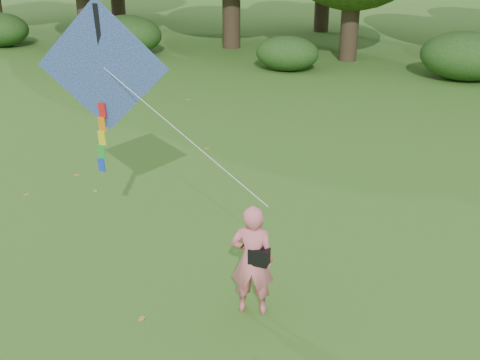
% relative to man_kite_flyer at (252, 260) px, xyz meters
% --- Properties ---
extents(ground, '(100.00, 100.00, 0.00)m').
position_rel_man_kite_flyer_xyz_m(ground, '(-0.30, -0.42, -0.91)').
color(ground, '#265114').
rests_on(ground, ground).
extents(man_kite_flyer, '(0.74, 0.57, 1.82)m').
position_rel_man_kite_flyer_xyz_m(man_kite_flyer, '(0.00, 0.00, 0.00)').
color(man_kite_flyer, '#E76C7B').
rests_on(man_kite_flyer, ground).
extents(crossbody_bag, '(0.43, 0.20, 0.72)m').
position_rel_man_kite_flyer_xyz_m(crossbody_bag, '(0.12, -0.03, 0.12)').
color(crossbody_bag, black).
rests_on(crossbody_bag, ground).
extents(flying_kite, '(4.41, 1.30, 3.08)m').
position_rel_man_kite_flyer_xyz_m(flying_kite, '(-3.03, 1.01, 2.49)').
color(flying_kite, '#23489A').
rests_on(flying_kite, ground).
extents(shrub_band, '(39.15, 3.22, 1.88)m').
position_rel_man_kite_flyer_xyz_m(shrub_band, '(-1.02, 17.18, -0.06)').
color(shrub_band, '#264919').
rests_on(shrub_band, ground).
extents(fallen_leaves, '(11.26, 11.96, 0.01)m').
position_rel_man_kite_flyer_xyz_m(fallen_leaves, '(-0.93, 3.75, -0.91)').
color(fallen_leaves, olive).
rests_on(fallen_leaves, ground).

